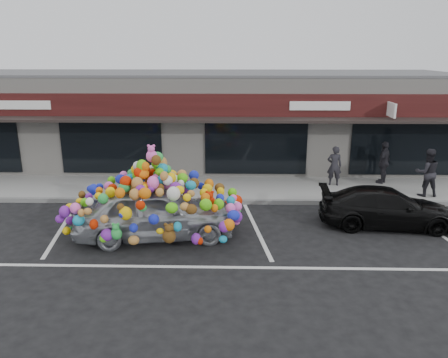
{
  "coord_description": "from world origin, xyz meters",
  "views": [
    {
      "loc": [
        2.1,
        -12.21,
        5.23
      ],
      "look_at": [
        1.78,
        1.4,
        1.24
      ],
      "focal_mm": 35.0,
      "sensor_mm": 36.0,
      "label": 1
    }
  ],
  "objects_px": {
    "black_sedan": "(387,208)",
    "pedestrian_b": "(427,172)",
    "toy_car": "(155,206)",
    "pedestrian_c": "(384,162)",
    "pedestrian_a": "(334,166)"
  },
  "relations": [
    {
      "from": "toy_car",
      "to": "pedestrian_c",
      "type": "height_order",
      "value": "toy_car"
    },
    {
      "from": "toy_car",
      "to": "pedestrian_b",
      "type": "relative_size",
      "value": 2.92
    },
    {
      "from": "toy_car",
      "to": "pedestrian_a",
      "type": "xyz_separation_m",
      "value": [
        6.19,
        4.82,
        -0.03
      ]
    },
    {
      "from": "black_sedan",
      "to": "pedestrian_a",
      "type": "relative_size",
      "value": 2.62
    },
    {
      "from": "pedestrian_a",
      "to": "pedestrian_b",
      "type": "xyz_separation_m",
      "value": [
        3.06,
        -1.25,
        0.1
      ]
    },
    {
      "from": "toy_car",
      "to": "black_sedan",
      "type": "distance_m",
      "value": 7.08
    },
    {
      "from": "pedestrian_a",
      "to": "pedestrian_b",
      "type": "distance_m",
      "value": 3.3
    },
    {
      "from": "toy_car",
      "to": "black_sedan",
      "type": "height_order",
      "value": "toy_car"
    },
    {
      "from": "black_sedan",
      "to": "pedestrian_b",
      "type": "bearing_deg",
      "value": -36.88
    },
    {
      "from": "toy_car",
      "to": "black_sedan",
      "type": "bearing_deg",
      "value": -90.55
    },
    {
      "from": "toy_car",
      "to": "pedestrian_c",
      "type": "relative_size",
      "value": 3.02
    },
    {
      "from": "toy_car",
      "to": "pedestrian_b",
      "type": "xyz_separation_m",
      "value": [
        9.25,
        3.57,
        0.06
      ]
    },
    {
      "from": "pedestrian_b",
      "to": "pedestrian_c",
      "type": "xyz_separation_m",
      "value": [
        -1.03,
        1.59,
        -0.03
      ]
    },
    {
      "from": "pedestrian_a",
      "to": "pedestrian_c",
      "type": "xyz_separation_m",
      "value": [
        2.03,
        0.34,
        0.07
      ]
    },
    {
      "from": "toy_car",
      "to": "pedestrian_a",
      "type": "height_order",
      "value": "toy_car"
    }
  ]
}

